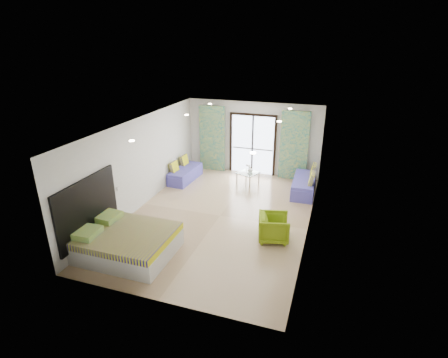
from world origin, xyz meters
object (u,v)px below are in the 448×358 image
(coffee_table, at_px, (248,174))
(armchair, at_px, (274,226))
(bed, at_px, (127,242))
(daybed_right, at_px, (304,185))
(daybed_left, at_px, (185,173))

(coffee_table, distance_m, armchair, 3.74)
(coffee_table, bearing_deg, bed, -107.57)
(bed, relative_size, daybed_right, 1.17)
(bed, xyz_separation_m, armchair, (3.19, 1.73, 0.07))
(bed, height_order, armchair, armchair)
(bed, distance_m, coffee_table, 5.37)
(daybed_left, bearing_deg, daybed_right, 6.40)
(bed, relative_size, armchair, 2.80)
(daybed_left, relative_size, daybed_right, 0.92)
(daybed_right, bearing_deg, daybed_left, -178.43)
(bed, height_order, daybed_right, daybed_right)
(bed, relative_size, daybed_left, 1.27)
(daybed_left, height_order, coffee_table, daybed_left)
(daybed_right, xyz_separation_m, coffee_table, (-1.97, 0.13, 0.10))
(daybed_right, bearing_deg, coffee_table, 174.25)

